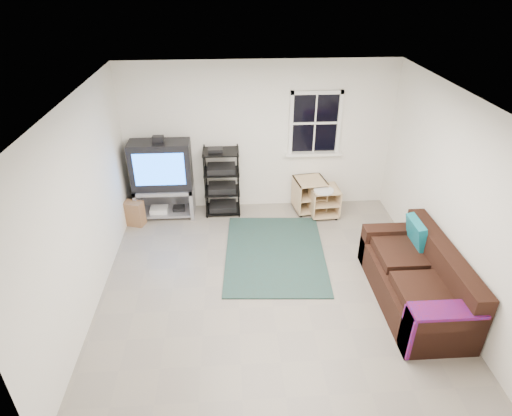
{
  "coord_description": "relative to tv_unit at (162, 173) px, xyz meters",
  "views": [
    {
      "loc": [
        -0.49,
        -4.62,
        3.9
      ],
      "look_at": [
        -0.17,
        0.4,
        1.01
      ],
      "focal_mm": 30.0,
      "sensor_mm": 36.0,
      "label": 1
    }
  ],
  "objects": [
    {
      "name": "room",
      "position": [
        2.61,
        0.24,
        0.67
      ],
      "size": [
        4.6,
        4.62,
        4.6
      ],
      "color": "gray",
      "rests_on": "ground"
    },
    {
      "name": "tv_unit",
      "position": [
        0.0,
        0.0,
        0.0
      ],
      "size": [
        1.0,
        0.5,
        1.47
      ],
      "color": "gray",
      "rests_on": "ground"
    },
    {
      "name": "av_rack",
      "position": [
        1.0,
        0.03,
        -0.28
      ],
      "size": [
        0.61,
        0.44,
        1.21
      ],
      "color": "black",
      "rests_on": "ground"
    },
    {
      "name": "side_table_left",
      "position": [
        2.54,
        0.04,
        -0.48
      ],
      "size": [
        0.59,
        0.59,
        0.61
      ],
      "rotation": [
        0.0,
        0.0,
        0.15
      ],
      "color": "#DBB587",
      "rests_on": "ground"
    },
    {
      "name": "side_table_right",
      "position": [
        2.77,
        -0.17,
        -0.5
      ],
      "size": [
        0.51,
        0.53,
        0.56
      ],
      "rotation": [
        0.0,
        0.0,
        0.06
      ],
      "color": "#DBB587",
      "rests_on": "ground"
    },
    {
      "name": "sofa",
      "position": [
        3.53,
        -2.46,
        -0.49
      ],
      "size": [
        0.88,
        1.98,
        0.91
      ],
      "color": "black",
      "rests_on": "ground"
    },
    {
      "name": "shag_rug",
      "position": [
        1.8,
        -1.31,
        -0.8
      ],
      "size": [
        1.63,
        2.16,
        0.02
      ],
      "primitive_type": "cube",
      "rotation": [
        0.0,
        0.0,
        -0.06
      ],
      "color": "#2F1E15",
      "rests_on": "ground"
    },
    {
      "name": "paper_bag",
      "position": [
        -0.49,
        -0.31,
        -0.59
      ],
      "size": [
        0.35,
        0.28,
        0.43
      ],
      "primitive_type": "cube",
      "rotation": [
        0.0,
        0.0,
        -0.32
      ],
      "color": "#8E613F",
      "rests_on": "ground"
    }
  ]
}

